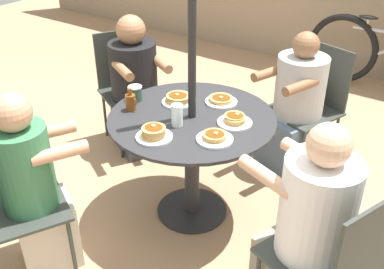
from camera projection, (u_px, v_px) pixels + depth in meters
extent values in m
plane|color=tan|center=(192.00, 210.00, 3.16)|extent=(12.00, 12.00, 0.00)
cylinder|color=#28282B|center=(192.00, 210.00, 3.15)|extent=(0.49, 0.49, 0.01)
cylinder|color=#28282B|center=(192.00, 168.00, 2.97)|extent=(0.10, 0.10, 0.73)
cylinder|color=#28282B|center=(192.00, 118.00, 2.78)|extent=(1.05, 1.05, 0.02)
cylinder|color=black|center=(192.00, 76.00, 2.64)|extent=(0.05, 0.05, 2.04)
cylinder|color=#333833|center=(165.00, 124.00, 3.79)|extent=(0.02, 0.02, 0.44)
cylinder|color=#333833|center=(120.00, 135.00, 3.64)|extent=(0.02, 0.02, 0.44)
cylinder|color=#333833|center=(147.00, 105.00, 4.10)|extent=(0.02, 0.02, 0.44)
cylinder|color=#333833|center=(105.00, 114.00, 3.94)|extent=(0.02, 0.02, 0.44)
cube|color=#333833|center=(133.00, 95.00, 3.75)|extent=(0.64, 0.64, 0.02)
cube|color=#333833|center=(121.00, 58.00, 3.80)|extent=(0.22, 0.41, 0.48)
cube|color=#3D3D42|center=(140.00, 125.00, 3.78)|extent=(0.52, 0.50, 0.44)
cylinder|color=black|center=(134.00, 72.00, 3.59)|extent=(0.38, 0.38, 0.48)
sphere|color=#A3704C|center=(131.00, 30.00, 3.42)|extent=(0.23, 0.23, 0.23)
cylinder|color=#A3704C|center=(160.00, 63.00, 3.45)|extent=(0.31, 0.20, 0.07)
cylinder|color=#A3704C|center=(123.00, 70.00, 3.33)|extent=(0.31, 0.20, 0.07)
cylinder|color=#333833|center=(55.00, 208.00, 2.84)|extent=(0.02, 0.02, 0.44)
cylinder|color=#333833|center=(72.00, 248.00, 2.54)|extent=(0.02, 0.02, 0.44)
cube|color=#333833|center=(22.00, 208.00, 2.49)|extent=(0.63, 0.63, 0.02)
cube|color=beige|center=(47.00, 232.00, 2.65)|extent=(0.40, 0.41, 0.44)
cylinder|color=#38754C|center=(24.00, 169.00, 2.40)|extent=(0.30, 0.30, 0.50)
sphere|color=tan|center=(11.00, 112.00, 2.22)|extent=(0.21, 0.21, 0.21)
cylinder|color=tan|center=(49.00, 132.00, 2.50)|extent=(0.19, 0.29, 0.07)
cylinder|color=tan|center=(60.00, 153.00, 2.31)|extent=(0.19, 0.29, 0.07)
cylinder|color=#333833|center=(310.00, 250.00, 2.53)|extent=(0.02, 0.02, 0.44)
cube|color=#333833|center=(319.00, 258.00, 2.17)|extent=(0.60, 0.60, 0.02)
cube|color=#333833|center=(369.00, 248.00, 1.88)|extent=(0.17, 0.43, 0.48)
cylinder|color=white|center=(317.00, 210.00, 2.08)|extent=(0.36, 0.36, 0.53)
sphere|color=#DBA884|center=(329.00, 145.00, 1.90)|extent=(0.20, 0.20, 0.20)
cylinder|color=#DBA884|center=(267.00, 177.00, 2.09)|extent=(0.34, 0.18, 0.07)
cylinder|color=#DBA884|center=(309.00, 157.00, 2.23)|extent=(0.34, 0.18, 0.07)
cylinder|color=#333833|center=(301.00, 156.00, 3.36)|extent=(0.02, 0.02, 0.44)
cylinder|color=#333833|center=(263.00, 134.00, 3.64)|extent=(0.02, 0.02, 0.44)
cylinder|color=#333833|center=(335.00, 139.00, 3.57)|extent=(0.02, 0.02, 0.44)
cylinder|color=#333833|center=(296.00, 120.00, 3.85)|extent=(0.02, 0.02, 0.44)
cube|color=#333833|center=(302.00, 112.00, 3.49)|extent=(0.59, 0.59, 0.02)
cube|color=#333833|center=(326.00, 75.00, 3.48)|extent=(0.43, 0.15, 0.48)
cube|color=slate|center=(289.00, 141.00, 3.54)|extent=(0.46, 0.48, 0.44)
cylinder|color=#B2B2B2|center=(300.00, 87.00, 3.34)|extent=(0.37, 0.37, 0.47)
sphere|color=brown|center=(306.00, 45.00, 3.18)|extent=(0.19, 0.19, 0.19)
cylinder|color=brown|center=(301.00, 86.00, 3.08)|extent=(0.16, 0.31, 0.07)
cylinder|color=brown|center=(269.00, 73.00, 3.29)|extent=(0.16, 0.31, 0.07)
cylinder|color=white|center=(221.00, 102.00, 2.93)|extent=(0.21, 0.21, 0.01)
cylinder|color=tan|center=(221.00, 100.00, 2.93)|extent=(0.15, 0.15, 0.01)
cylinder|color=tan|center=(221.00, 98.00, 2.93)|extent=(0.16, 0.16, 0.01)
ellipsoid|color=brown|center=(221.00, 97.00, 2.92)|extent=(0.12, 0.11, 0.00)
cube|color=#F4E084|center=(221.00, 97.00, 2.91)|extent=(0.02, 0.02, 0.01)
cylinder|color=white|center=(154.00, 137.00, 2.55)|extent=(0.21, 0.21, 0.01)
cylinder|color=tan|center=(153.00, 135.00, 2.54)|extent=(0.13, 0.13, 0.01)
cylinder|color=tan|center=(154.00, 132.00, 2.54)|extent=(0.14, 0.14, 0.01)
cylinder|color=tan|center=(154.00, 131.00, 2.52)|extent=(0.13, 0.13, 0.01)
cylinder|color=tan|center=(154.00, 129.00, 2.51)|extent=(0.14, 0.14, 0.01)
ellipsoid|color=brown|center=(154.00, 127.00, 2.51)|extent=(0.11, 0.10, 0.00)
cube|color=#F4E084|center=(153.00, 126.00, 2.51)|extent=(0.02, 0.02, 0.01)
cylinder|color=white|center=(178.00, 102.00, 2.93)|extent=(0.21, 0.21, 0.01)
cylinder|color=tan|center=(178.00, 100.00, 2.93)|extent=(0.16, 0.16, 0.01)
cylinder|color=tan|center=(178.00, 99.00, 2.92)|extent=(0.15, 0.15, 0.01)
cylinder|color=tan|center=(178.00, 97.00, 2.92)|extent=(0.16, 0.16, 0.01)
cylinder|color=tan|center=(179.00, 96.00, 2.91)|extent=(0.16, 0.16, 0.01)
ellipsoid|color=brown|center=(178.00, 95.00, 2.90)|extent=(0.12, 0.11, 0.00)
cube|color=#F4E084|center=(177.00, 94.00, 2.90)|extent=(0.03, 0.03, 0.01)
cylinder|color=white|center=(215.00, 139.00, 2.52)|extent=(0.21, 0.21, 0.01)
cylinder|color=tan|center=(215.00, 137.00, 2.52)|extent=(0.13, 0.13, 0.01)
cylinder|color=tan|center=(215.00, 135.00, 2.51)|extent=(0.14, 0.14, 0.01)
ellipsoid|color=brown|center=(215.00, 134.00, 2.51)|extent=(0.11, 0.10, 0.00)
cube|color=#F4E084|center=(216.00, 133.00, 2.50)|extent=(0.02, 0.02, 0.01)
cylinder|color=white|center=(235.00, 123.00, 2.69)|extent=(0.21, 0.21, 0.01)
cylinder|color=tan|center=(236.00, 121.00, 2.69)|extent=(0.13, 0.13, 0.01)
cylinder|color=tan|center=(235.00, 119.00, 2.68)|extent=(0.13, 0.13, 0.01)
cylinder|color=tan|center=(235.00, 118.00, 2.67)|extent=(0.12, 0.12, 0.01)
cylinder|color=tan|center=(235.00, 116.00, 2.67)|extent=(0.12, 0.12, 0.01)
ellipsoid|color=brown|center=(235.00, 115.00, 2.67)|extent=(0.10, 0.09, 0.00)
cube|color=#F4E084|center=(237.00, 114.00, 2.67)|extent=(0.02, 0.02, 0.01)
cylinder|color=brown|center=(131.00, 102.00, 2.83)|extent=(0.06, 0.06, 0.10)
cylinder|color=brown|center=(130.00, 92.00, 2.79)|extent=(0.03, 0.03, 0.04)
torus|color=brown|center=(134.00, 101.00, 2.80)|extent=(0.05, 0.01, 0.05)
cylinder|color=#33513D|center=(135.00, 94.00, 2.95)|extent=(0.09, 0.09, 0.09)
cylinder|color=white|center=(135.00, 87.00, 2.93)|extent=(0.09, 0.09, 0.01)
cylinder|color=silver|center=(177.00, 115.00, 2.65)|extent=(0.07, 0.07, 0.13)
torus|color=black|center=(342.00, 49.00, 4.91)|extent=(0.77, 0.11, 0.76)
cylinder|color=#B2B2B7|center=(367.00, 24.00, 4.65)|extent=(0.03, 0.03, 0.10)
ellipsoid|color=black|center=(369.00, 17.00, 4.62)|extent=(0.20, 0.08, 0.04)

